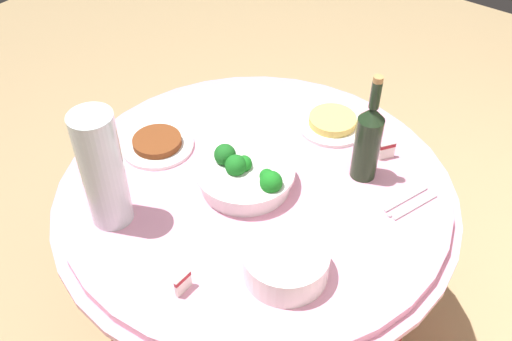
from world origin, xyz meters
TOP-DOWN VIEW (x-y plane):
  - ground_plane at (0.00, 0.00)m, footprint 6.00×6.00m
  - buffet_table at (0.00, 0.00)m, footprint 1.16×1.16m
  - broccoli_bowl at (0.02, -0.02)m, footprint 0.28×0.28m
  - plate_stack at (0.21, 0.25)m, footprint 0.21×0.21m
  - wine_bottle at (-0.22, 0.22)m, footprint 0.07×0.07m
  - decorative_fruit_vase at (0.33, -0.23)m, footprint 0.11×0.11m
  - serving_tongs at (-0.19, 0.39)m, footprint 0.17×0.09m
  - food_plate_noodles at (-0.36, 0.03)m, footprint 0.22×0.22m
  - food_plate_stir_fry at (0.05, -0.34)m, footprint 0.22×0.22m
  - label_placard_front at (-0.32, 0.24)m, footprint 0.05×0.04m
  - label_placard_mid at (0.40, 0.09)m, footprint 0.05×0.01m

SIDE VIEW (x-z plane):
  - ground_plane at x=0.00m, z-range 0.00..0.00m
  - buffet_table at x=0.00m, z-range 0.01..0.75m
  - serving_tongs at x=-0.19m, z-range 0.74..0.75m
  - food_plate_stir_fry at x=0.05m, z-range 0.74..0.77m
  - food_plate_noodles at x=-0.36m, z-range 0.74..0.77m
  - label_placard_front at x=-0.32m, z-range 0.74..0.80m
  - label_placard_mid at x=0.40m, z-range 0.74..0.80m
  - plate_stack at x=0.21m, z-range 0.74..0.82m
  - broccoli_bowl at x=0.02m, z-range 0.72..0.84m
  - wine_bottle at x=-0.22m, z-range 0.70..1.04m
  - decorative_fruit_vase at x=0.33m, z-range 0.72..1.06m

